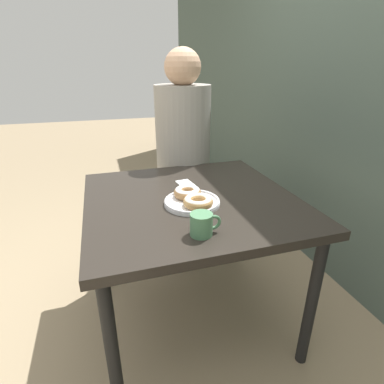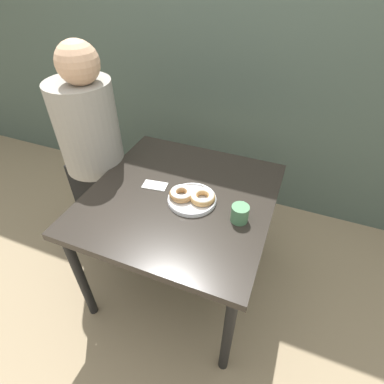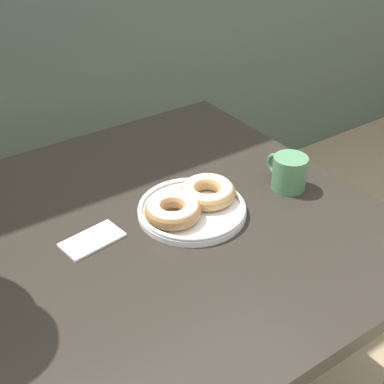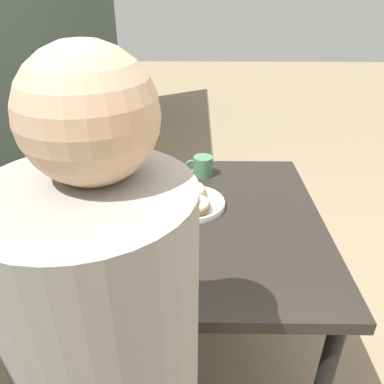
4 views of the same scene
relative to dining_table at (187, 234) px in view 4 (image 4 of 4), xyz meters
The scene contains 6 objects.
ground_plane 0.67m from the dining_table, 90.00° to the right, with size 14.00×14.00×0.00m, color #937F60.
dining_table is the anchor object (origin of this frame).
donut_plate 0.13m from the dining_table, 13.05° to the right, with size 0.26×0.25×0.06m.
coffee_mug 0.36m from the dining_table, 10.14° to the right, with size 0.08×0.12×0.09m.
person_figure 0.67m from the dining_table, 167.85° to the left, with size 0.37×0.36×1.42m.
napkin 0.18m from the dining_table, behind, with size 0.14×0.09×0.01m.
Camera 4 is at (-1.13, 0.07, 1.49)m, focal length 35.00 mm.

